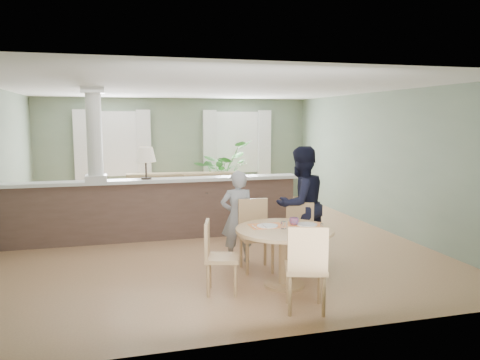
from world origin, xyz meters
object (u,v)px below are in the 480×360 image
object	(u,v)px
chair_far_man	(299,232)
chair_near	(306,265)
sofa	(183,196)
chair_side	(216,253)
man_person	(301,204)
dining_table	(285,240)
houseplant	(222,173)
chair_far_boy	(255,231)
child_person	(237,217)

from	to	relation	value
chair_far_man	chair_near	bearing A→B (deg)	-83.50
sofa	chair_near	world-z (taller)	chair_near
chair_side	man_person	bearing A→B (deg)	-42.27
dining_table	chair_far_man	xyz separation A→B (m)	(0.48, 0.67, -0.09)
houseplant	chair_far_boy	bearing A→B (deg)	-97.54
chair_far_man	man_person	xyz separation A→B (m)	(0.14, 0.31, 0.36)
sofa	man_person	distance (m)	3.92
chair_side	houseplant	bearing A→B (deg)	1.58
chair_far_man	man_person	distance (m)	0.49
houseplant	dining_table	world-z (taller)	houseplant
chair_far_boy	chair_far_man	distance (m)	0.65
chair_near	child_person	size ratio (longest dim) A/B	0.72
sofa	houseplant	bearing A→B (deg)	49.97
chair_side	child_person	bearing A→B (deg)	-11.60
houseplant	child_person	bearing A→B (deg)	-100.15
houseplant	child_person	xyz separation A→B (m)	(-0.84, -4.68, -0.11)
sofa	child_person	world-z (taller)	child_person
chair_far_boy	chair_near	bearing A→B (deg)	-85.06
houseplant	chair_near	bearing A→B (deg)	-94.91
houseplant	chair_near	size ratio (longest dim) A/B	1.61
chair_far_boy	chair_far_man	bearing A→B (deg)	-8.34
dining_table	chair_near	xyz separation A→B (m)	(-0.07, -0.87, -0.05)
chair_far_boy	chair_far_man	world-z (taller)	chair_far_boy
houseplant	chair_far_boy	world-z (taller)	houseplant
sofa	dining_table	world-z (taller)	sofa
sofa	chair_far_man	xyz separation A→B (m)	(1.12, -4.00, 0.05)
chair_far_boy	man_person	size ratio (longest dim) A/B	0.57
man_person	chair_near	bearing A→B (deg)	51.19
sofa	chair_far_man	distance (m)	4.15
houseplant	man_person	bearing A→B (deg)	-88.62
sofa	child_person	distance (m)	3.55
child_person	chair_far_man	bearing A→B (deg)	153.81
dining_table	chair_far_man	distance (m)	0.83
sofa	man_person	world-z (taller)	man_person
sofa	chair_far_boy	bearing A→B (deg)	-78.19
dining_table	child_person	distance (m)	1.19
sofa	chair_far_man	size ratio (longest dim) A/B	3.44
dining_table	chair_near	world-z (taller)	chair_near
chair_side	child_person	world-z (taller)	child_person
chair_near	chair_far_boy	bearing A→B (deg)	-69.40
chair_side	sofa	bearing A→B (deg)	11.94
chair_near	man_person	world-z (taller)	man_person
dining_table	chair_far_boy	world-z (taller)	chair_far_boy
chair_near	child_person	bearing A→B (deg)	-65.07
sofa	child_person	bearing A→B (deg)	-80.27
sofa	chair_side	world-z (taller)	sofa
houseplant	child_person	size ratio (longest dim) A/B	1.16
child_person	houseplant	bearing A→B (deg)	-96.59
chair_far_boy	dining_table	bearing A→B (deg)	-76.58
houseplant	chair_near	world-z (taller)	houseplant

